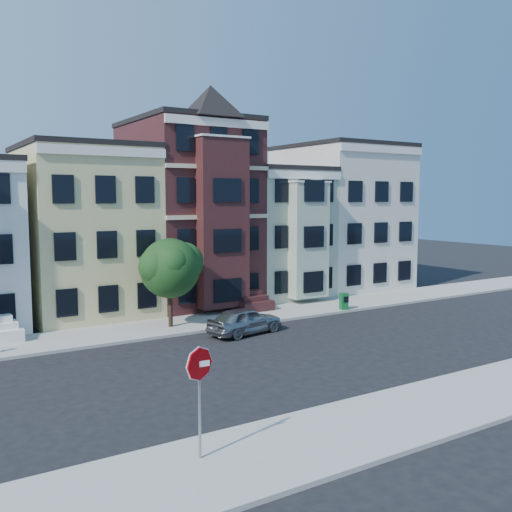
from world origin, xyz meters
TOP-DOWN VIEW (x-y plane):
  - ground at (0.00, 0.00)m, footprint 120.00×120.00m
  - far_sidewalk at (0.00, 8.00)m, footprint 60.00×4.00m
  - near_sidewalk at (0.00, -8.00)m, footprint 60.00×4.00m
  - house_yellow at (-7.00, 14.50)m, footprint 7.00×9.00m
  - house_brown at (0.00, 14.50)m, footprint 7.00×9.00m
  - house_green at (6.50, 14.50)m, footprint 6.00×9.00m
  - house_cream at (13.50, 14.50)m, footprint 8.00×9.00m
  - street_tree at (-4.29, 7.70)m, footprint 6.31×6.31m
  - parked_car at (-1.43, 4.59)m, footprint 4.49×2.45m
  - newspaper_box at (6.85, 6.30)m, footprint 0.57×0.54m
  - stop_sign at (-10.03, -7.36)m, footprint 0.96×0.20m

SIDE VIEW (x-z plane):
  - ground at x=0.00m, z-range 0.00..0.00m
  - far_sidewalk at x=0.00m, z-range 0.00..0.15m
  - near_sidewalk at x=0.00m, z-range 0.00..0.15m
  - newspaper_box at x=6.85m, z-range 0.15..1.19m
  - parked_car at x=-1.43m, z-range 0.00..1.45m
  - stop_sign at x=-10.03m, z-range 0.15..3.63m
  - street_tree at x=-4.29m, z-range 0.15..6.12m
  - house_green at x=6.50m, z-range 0.00..9.00m
  - house_yellow at x=-7.00m, z-range 0.00..10.00m
  - house_cream at x=13.50m, z-range 0.00..11.00m
  - house_brown at x=0.00m, z-range 0.00..12.00m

